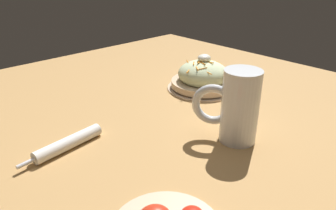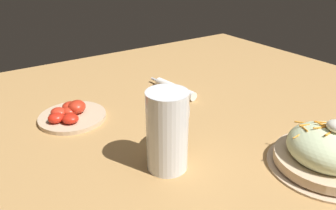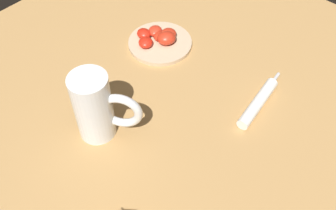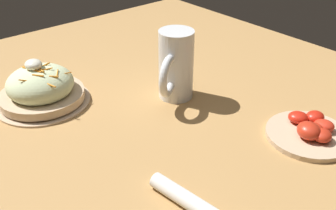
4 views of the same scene
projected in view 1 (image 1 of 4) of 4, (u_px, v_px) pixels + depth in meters
The scene contains 4 objects.
ground_plane at pixel (161, 124), 0.80m from camera, with size 1.43×1.43×0.00m, color #B2844C.
salad_plate at pixel (203, 78), 1.00m from camera, with size 0.22×0.22×0.11m.
beer_mug at pixel (237, 111), 0.70m from camera, with size 0.10×0.13×0.16m.
napkin_roll at pixel (68, 143), 0.69m from camera, with size 0.20×0.05×0.03m.
Camera 1 is at (0.47, 0.53, 0.38)m, focal length 34.84 mm.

